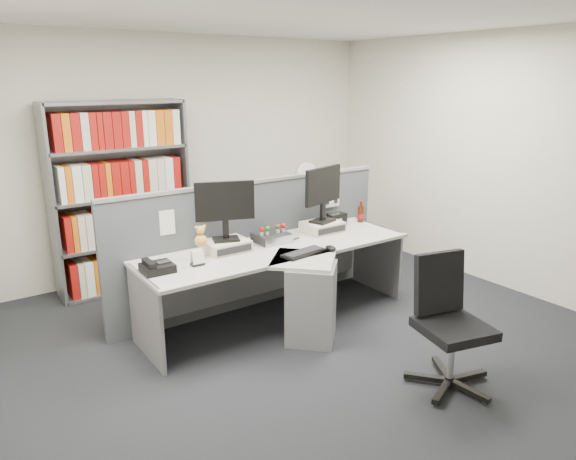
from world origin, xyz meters
TOP-DOWN VIEW (x-y plane):
  - ground at (0.00, 0.00)m, footprint 5.50×5.50m
  - room_shell at (0.00, 0.00)m, footprint 5.04×5.54m
  - partition at (0.00, 1.25)m, footprint 3.00×0.08m
  - desk at (0.00, 0.60)m, footprint 2.60×1.20m
  - monitor_riser_left at (-0.44, 0.98)m, footprint 0.38×0.31m
  - monitor_riser_right at (0.66, 0.98)m, footprint 0.38×0.31m
  - monitor_left at (-0.44, 0.98)m, footprint 0.50×0.24m
  - monitor_right at (0.65, 0.98)m, footprint 0.53×0.23m
  - desktop_pc at (0.04, 0.98)m, footprint 0.31×0.28m
  - figurines at (0.04, 0.96)m, footprint 0.29×0.05m
  - keyboard at (0.07, 0.51)m, footprint 0.44×0.22m
  - mouse at (0.33, 0.45)m, footprint 0.08×0.12m
  - desk_phone at (-1.16, 0.83)m, footprint 0.25×0.22m
  - desk_calendar at (-0.82, 0.78)m, footprint 0.11×0.08m
  - plush_toy at (-0.71, 0.93)m, footprint 0.11×0.11m
  - speaker at (0.91, 1.06)m, footprint 0.20×0.11m
  - cola_bottle at (1.22, 1.03)m, footprint 0.07×0.07m
  - shelving_unit at (-0.90, 2.44)m, footprint 1.41×0.40m
  - filing_cabinet at (1.20, 1.99)m, footprint 0.45×0.61m
  - desk_fan at (1.20, 1.99)m, footprint 0.32×0.19m
  - office_chair at (0.42, -0.80)m, footprint 0.64×0.64m

SIDE VIEW (x-z plane):
  - ground at x=0.00m, z-range 0.00..0.00m
  - filing_cabinet at x=1.20m, z-range 0.00..0.70m
  - desk at x=0.00m, z-range 0.10..0.82m
  - office_chair at x=0.42m, z-range 0.03..1.00m
  - partition at x=0.00m, z-range 0.01..1.29m
  - keyboard at x=0.07m, z-range 0.72..0.75m
  - mouse at x=0.33m, z-range 0.72..0.77m
  - desk_phone at x=-1.16m, z-range 0.71..0.81m
  - desktop_pc at x=0.04m, z-range 0.72..0.80m
  - monitor_riser_left at x=-0.44m, z-range 0.72..0.82m
  - monitor_riser_right at x=0.66m, z-range 0.72..0.82m
  - desk_calendar at x=-0.82m, z-range 0.71..0.84m
  - speaker at x=0.91m, z-range 0.72..0.85m
  - cola_bottle at x=1.22m, z-range 0.69..0.92m
  - figurines at x=0.04m, z-range 0.81..0.90m
  - plush_toy at x=-0.71m, z-range 0.81..1.00m
  - shelving_unit at x=-0.90m, z-range -0.02..1.98m
  - desk_fan at x=1.20m, z-range 0.77..1.31m
  - monitor_left at x=-0.44m, z-range 0.87..1.40m
  - monitor_right at x=0.65m, z-range 0.87..1.43m
  - room_shell at x=0.00m, z-range 0.43..3.15m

